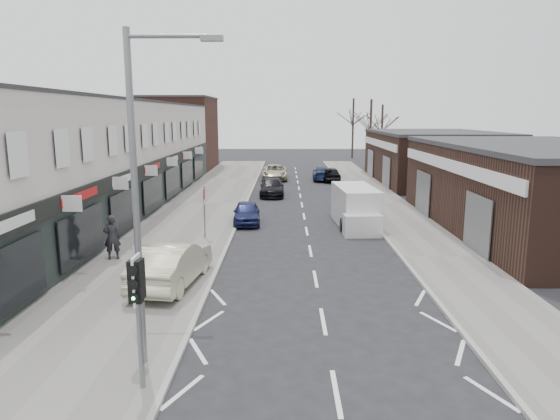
{
  "coord_description": "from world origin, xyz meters",
  "views": [
    {
      "loc": [
        -1.17,
        -12.34,
        6.21
      ],
      "look_at": [
        -1.37,
        6.5,
        2.6
      ],
      "focal_mm": 32.0,
      "sensor_mm": 36.0,
      "label": 1
    }
  ],
  "objects_px": {
    "parked_car_left_c": "(275,172)",
    "parked_car_right_b": "(330,174)",
    "warning_sign": "(205,197)",
    "sedan_on_pavement": "(172,263)",
    "white_van": "(356,208)",
    "pedestrian": "(112,237)",
    "street_lamp": "(142,184)",
    "traffic_light": "(137,291)",
    "parked_car_left_a": "(247,213)",
    "parked_car_right_c": "(322,173)",
    "parked_car_left_b": "(272,187)",
    "parked_car_right_a": "(349,198)"
  },
  "relations": [
    {
      "from": "warning_sign",
      "to": "white_van",
      "type": "distance_m",
      "value": 8.76
    },
    {
      "from": "parked_car_right_a",
      "to": "traffic_light",
      "type": "bearing_deg",
      "value": 76.93
    },
    {
      "from": "warning_sign",
      "to": "parked_car_left_b",
      "type": "bearing_deg",
      "value": 78.02
    },
    {
      "from": "traffic_light",
      "to": "parked_car_left_a",
      "type": "height_order",
      "value": "traffic_light"
    },
    {
      "from": "parked_car_left_c",
      "to": "parked_car_right_b",
      "type": "relative_size",
      "value": 1.28
    },
    {
      "from": "sedan_on_pavement",
      "to": "parked_car_left_b",
      "type": "bearing_deg",
      "value": -90.85
    },
    {
      "from": "pedestrian",
      "to": "parked_car_right_b",
      "type": "height_order",
      "value": "pedestrian"
    },
    {
      "from": "parked_car_right_a",
      "to": "warning_sign",
      "type": "bearing_deg",
      "value": 51.5
    },
    {
      "from": "traffic_light",
      "to": "parked_car_left_b",
      "type": "relative_size",
      "value": 0.68
    },
    {
      "from": "parked_car_left_b",
      "to": "parked_car_left_c",
      "type": "height_order",
      "value": "parked_car_left_c"
    },
    {
      "from": "parked_car_left_b",
      "to": "pedestrian",
      "type": "bearing_deg",
      "value": -110.15
    },
    {
      "from": "street_lamp",
      "to": "parked_car_right_b",
      "type": "bearing_deg",
      "value": 77.9
    },
    {
      "from": "street_lamp",
      "to": "sedan_on_pavement",
      "type": "height_order",
      "value": "street_lamp"
    },
    {
      "from": "pedestrian",
      "to": "parked_car_right_b",
      "type": "bearing_deg",
      "value": -129.62
    },
    {
      "from": "parked_car_left_a",
      "to": "parked_car_right_a",
      "type": "relative_size",
      "value": 0.89
    },
    {
      "from": "sedan_on_pavement",
      "to": "parked_car_right_a",
      "type": "distance_m",
      "value": 17.72
    },
    {
      "from": "pedestrian",
      "to": "parked_car_left_b",
      "type": "bearing_deg",
      "value": -125.53
    },
    {
      "from": "warning_sign",
      "to": "parked_car_right_a",
      "type": "xyz_separation_m",
      "value": [
        8.24,
        8.62,
        -1.51
      ]
    },
    {
      "from": "warning_sign",
      "to": "street_lamp",
      "type": "bearing_deg",
      "value": -87.16
    },
    {
      "from": "white_van",
      "to": "pedestrian",
      "type": "xyz_separation_m",
      "value": [
        -11.37,
        -7.22,
        0.04
      ]
    },
    {
      "from": "parked_car_right_a",
      "to": "parked_car_right_b",
      "type": "distance_m",
      "value": 13.93
    },
    {
      "from": "warning_sign",
      "to": "parked_car_right_a",
      "type": "bearing_deg",
      "value": 46.28
    },
    {
      "from": "parked_car_left_c",
      "to": "parked_car_right_c",
      "type": "relative_size",
      "value": 1.16
    },
    {
      "from": "sedan_on_pavement",
      "to": "white_van",
      "type": "bearing_deg",
      "value": -120.33
    },
    {
      "from": "street_lamp",
      "to": "white_van",
      "type": "height_order",
      "value": "street_lamp"
    },
    {
      "from": "parked_car_right_b",
      "to": "parked_car_right_c",
      "type": "relative_size",
      "value": 0.9
    },
    {
      "from": "street_lamp",
      "to": "sedan_on_pavement",
      "type": "xyz_separation_m",
      "value": [
        -0.75,
        5.78,
        -3.71
      ]
    },
    {
      "from": "sedan_on_pavement",
      "to": "parked_car_left_a",
      "type": "bearing_deg",
      "value": -92.23
    },
    {
      "from": "sedan_on_pavement",
      "to": "parked_car_right_c",
      "type": "height_order",
      "value": "sedan_on_pavement"
    },
    {
      "from": "street_lamp",
      "to": "sedan_on_pavement",
      "type": "distance_m",
      "value": 6.91
    },
    {
      "from": "pedestrian",
      "to": "traffic_light",
      "type": "bearing_deg",
      "value": 96.2
    },
    {
      "from": "street_lamp",
      "to": "parked_car_right_b",
      "type": "distance_m",
      "value": 36.36
    },
    {
      "from": "parked_car_right_b",
      "to": "parked_car_right_c",
      "type": "bearing_deg",
      "value": -54.9
    },
    {
      "from": "traffic_light",
      "to": "parked_car_right_b",
      "type": "height_order",
      "value": "traffic_light"
    },
    {
      "from": "parked_car_left_a",
      "to": "parked_car_right_c",
      "type": "xyz_separation_m",
      "value": [
        5.78,
        19.45,
        0.01
      ]
    },
    {
      "from": "traffic_light",
      "to": "pedestrian",
      "type": "relative_size",
      "value": 1.61
    },
    {
      "from": "street_lamp",
      "to": "parked_car_left_a",
      "type": "relative_size",
      "value": 2.14
    },
    {
      "from": "street_lamp",
      "to": "pedestrian",
      "type": "height_order",
      "value": "street_lamp"
    },
    {
      "from": "white_van",
      "to": "parked_car_right_a",
      "type": "xyz_separation_m",
      "value": [
        0.25,
        5.2,
        -0.35
      ]
    },
    {
      "from": "street_lamp",
      "to": "warning_sign",
      "type": "relative_size",
      "value": 2.96
    },
    {
      "from": "warning_sign",
      "to": "parked_car_right_c",
      "type": "distance_m",
      "value": 24.6
    },
    {
      "from": "parked_car_right_b",
      "to": "parked_car_right_c",
      "type": "distance_m",
      "value": 1.06
    },
    {
      "from": "warning_sign",
      "to": "parked_car_right_c",
      "type": "bearing_deg",
      "value": 72.12
    },
    {
      "from": "street_lamp",
      "to": "pedestrian",
      "type": "bearing_deg",
      "value": 114.05
    },
    {
      "from": "white_van",
      "to": "sedan_on_pavement",
      "type": "relative_size",
      "value": 1.21
    },
    {
      "from": "warning_sign",
      "to": "sedan_on_pavement",
      "type": "xyz_separation_m",
      "value": [
        -0.11,
        -7.02,
        -1.29
      ]
    },
    {
      "from": "traffic_light",
      "to": "sedan_on_pavement",
      "type": "xyz_separation_m",
      "value": [
        -0.87,
        7.0,
        -1.5
      ]
    },
    {
      "from": "sedan_on_pavement",
      "to": "parked_car_left_b",
      "type": "relative_size",
      "value": 1.06
    },
    {
      "from": "parked_car_left_c",
      "to": "parked_car_right_a",
      "type": "xyz_separation_m",
      "value": [
        5.28,
        -15.13,
        -0.03
      ]
    },
    {
      "from": "parked_car_left_a",
      "to": "parked_car_left_c",
      "type": "xyz_separation_m",
      "value": [
        1.2,
        19.82,
        0.08
      ]
    }
  ]
}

